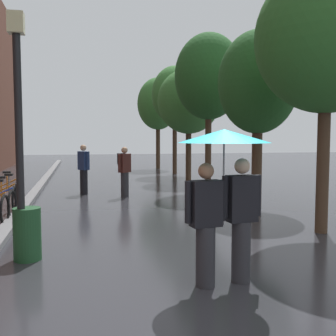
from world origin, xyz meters
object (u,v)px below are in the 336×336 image
Objects in this scene: street_tree_1 at (258,83)px; couple_under_umbrella at (224,178)px; parked_bicycle_6 at (2,195)px; street_tree_3 at (189,102)px; pedestrian_walking_far at (84,169)px; street_tree_0 at (327,39)px; street_tree_4 at (175,95)px; street_lamp_post at (18,117)px; litter_bin at (27,234)px; street_tree_5 at (158,104)px; pedestrian_walking_midground at (124,170)px; street_tree_2 at (209,77)px; parked_bicycle_7 at (0,191)px.

street_tree_1 is 6.65m from couple_under_umbrella.
parked_bicycle_6 is at bearing 120.28° from couple_under_umbrella.
pedestrian_walking_far is at bearing -143.03° from street_tree_3.
street_tree_4 reaches higher than street_tree_0.
street_lamp_post is 4.58× the size of litter_bin.
street_tree_5 reaches higher than litter_bin.
street_tree_2 is at bearing 17.47° from pedestrian_walking_midground.
litter_bin is at bearing 148.24° from couple_under_umbrella.
street_tree_0 is at bearing -55.03° from pedestrian_walking_far.
street_tree_1 is 7.75m from parked_bicycle_6.
street_tree_0 is 4.57m from couple_under_umbrella.
parked_bicycle_7 is 6.16m from litter_bin.
street_tree_5 is 19.20m from litter_bin.
litter_bin is 0.52× the size of pedestrian_walking_midground.
street_tree_0 reaches higher than pedestrian_walking_far.
parked_bicycle_7 is 0.68× the size of pedestrian_walking_midground.
street_tree_3 is 6.40m from pedestrian_walking_far.
pedestrian_walking_midground is (-3.44, 2.69, -2.58)m from street_tree_1.
litter_bin is 7.56m from pedestrian_walking_far.
street_tree_2 is at bearing 19.80° from parked_bicycle_6.
street_tree_4 is 15.76m from litter_bin.
street_tree_2 is 9.64m from street_lamp_post.
pedestrian_walking_far is at bearing 142.85° from street_tree_1.
street_tree_4 is (0.28, 6.61, -0.02)m from street_tree_2.
street_tree_5 is at bearing 81.73° from couple_under_umbrella.
street_tree_4 is 6.61× the size of litter_bin.
street_tree_1 is at bearing 34.39° from street_lamp_post.
street_tree_3 reaches higher than pedestrian_walking_far.
street_tree_5 is 6.51× the size of litter_bin.
street_tree_2 is at bearing -92.78° from street_tree_3.
street_tree_4 reaches higher than parked_bicycle_7.
street_tree_3 is at bearing 52.66° from pedestrian_walking_midground.
pedestrian_walking_midground is 1.58m from pedestrian_walking_far.
street_tree_2 is 4.99× the size of parked_bicycle_6.
street_tree_2 reaches higher than street_tree_4.
litter_bin is (-5.75, -14.20, -3.68)m from street_tree_4.
street_tree_0 reaches higher than street_tree_1.
pedestrian_walking_far is (1.06, 7.56, -1.43)m from street_lamp_post.
parked_bicycle_7 is 3.82m from pedestrian_walking_midground.
street_tree_4 is at bearing 89.90° from street_tree_0.
parked_bicycle_6 is at bearing -134.24° from pedestrian_walking_far.
street_lamp_post is at bearing -109.48° from pedestrian_walking_midground.
pedestrian_walking_far is (-4.77, -6.72, -3.23)m from street_tree_4.
couple_under_umbrella is at bearing -106.49° from street_tree_2.
litter_bin is (0.07, 0.07, -1.87)m from street_lamp_post.
street_tree_5 reaches higher than street_tree_3.
pedestrian_walking_far reaches higher than parked_bicycle_7.
litter_bin is (1.46, -5.98, 0.05)m from parked_bicycle_7.
litter_bin is (-5.59, -18.03, -3.50)m from street_tree_5.
street_tree_1 is at bearing 34.26° from litter_bin.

